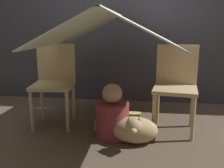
# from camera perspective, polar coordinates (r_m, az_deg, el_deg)

# --- Properties ---
(ground_plane) EXTENTS (8.80, 8.80, 0.00)m
(ground_plane) POSITION_cam_1_polar(r_m,az_deg,el_deg) (2.58, -0.36, -10.99)
(ground_plane) COLOR brown
(wall_back) EXTENTS (7.00, 0.05, 2.50)m
(wall_back) POSITION_cam_1_polar(r_m,az_deg,el_deg) (3.53, 2.37, 16.20)
(wall_back) COLOR #3D3D47
(wall_back) RESTS_ON ground_plane
(chair_left) EXTENTS (0.46, 0.46, 0.87)m
(chair_left) POSITION_cam_1_polar(r_m,az_deg,el_deg) (2.77, -13.05, 0.95)
(chair_left) COLOR #D1B27F
(chair_left) RESTS_ON ground_plane
(chair_right) EXTENTS (0.47, 0.47, 0.87)m
(chair_right) POSITION_cam_1_polar(r_m,az_deg,el_deg) (2.61, 14.34, 0.16)
(chair_right) COLOR #D1B27F
(chair_right) RESTS_ON ground_plane
(sheet_canopy) EXTENTS (1.27, 1.50, 0.33)m
(sheet_canopy) POSITION_cam_1_polar(r_m,az_deg,el_deg) (2.48, 0.00, 12.59)
(sheet_canopy) COLOR silver
(person_front) EXTENTS (0.32, 0.32, 0.53)m
(person_front) POSITION_cam_1_polar(r_m,az_deg,el_deg) (2.42, 0.06, -7.26)
(person_front) COLOR maroon
(person_front) RESTS_ON ground_plane
(dog) EXTENTS (0.43, 0.38, 0.32)m
(dog) POSITION_cam_1_polar(r_m,az_deg,el_deg) (2.31, 5.17, -10.31)
(dog) COLOR tan
(dog) RESTS_ON ground_plane
(floor_cushion) EXTENTS (0.47, 0.37, 0.10)m
(floor_cushion) POSITION_cam_1_polar(r_m,az_deg,el_deg) (2.74, 1.56, -8.41)
(floor_cushion) COLOR #E5CC66
(floor_cushion) RESTS_ON ground_plane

